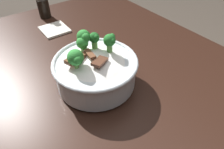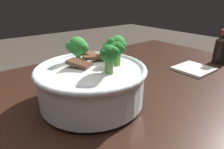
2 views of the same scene
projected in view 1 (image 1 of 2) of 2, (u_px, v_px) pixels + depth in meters
dining_table at (136, 116)px, 0.66m from camera, size 1.53×0.87×0.76m
rice_bowl at (95, 68)px, 0.58m from camera, size 0.25×0.25×0.15m
soy_sauce_bottle at (43, 6)px, 0.92m from camera, size 0.05×0.05×0.12m
folded_napkin at (55, 29)px, 0.86m from camera, size 0.12×0.11×0.01m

